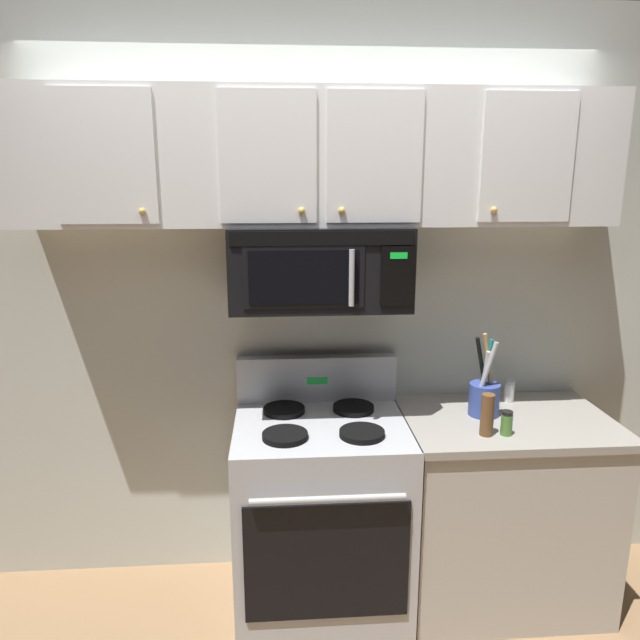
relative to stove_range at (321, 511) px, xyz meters
name	(u,v)px	position (x,y,z in m)	size (l,w,h in m)	color
back_wall	(315,305)	(0.00, 0.37, 0.88)	(5.20, 0.10, 2.70)	silver
stove_range	(321,511)	(0.00, 0.00, 0.00)	(0.76, 0.69, 1.12)	#B7BABF
over_range_microwave	(319,267)	(0.00, 0.12, 1.11)	(0.76, 0.43, 0.35)	black
upper_cabinets	(319,159)	(0.00, 0.15, 1.56)	(2.50, 0.36, 0.55)	silver
counter_segment	(500,507)	(0.84, 0.01, -0.02)	(0.93, 0.65, 0.90)	#BCB7AD
utensil_crock_blue	(484,395)	(0.74, 0.04, 0.53)	(0.14, 0.14, 0.39)	#384C9E
salt_shaker	(509,391)	(0.92, 0.20, 0.48)	(0.05, 0.05, 0.10)	white
pepper_mill	(487,415)	(0.68, -0.17, 0.52)	(0.06, 0.06, 0.18)	brown
spice_jar	(507,423)	(0.76, -0.17, 0.48)	(0.05, 0.05, 0.10)	#4C7F33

